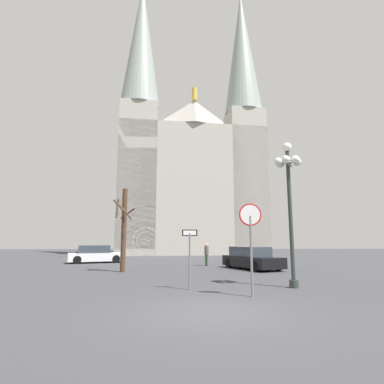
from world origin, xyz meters
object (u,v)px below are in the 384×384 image
at_px(stop_sign, 251,231).
at_px(cathedral, 191,160).
at_px(parked_car_far_black, 251,259).
at_px(street_lamp, 289,185).
at_px(pedestrian_walking, 207,252).
at_px(parked_car_near_white, 96,255).
at_px(one_way_arrow_sign, 190,252).
at_px(bare_tree, 124,227).

bearing_deg(stop_sign, cathedral, 91.78).
distance_m(stop_sign, parked_car_far_black, 10.21).
distance_m(street_lamp, parked_car_far_black, 8.68).
distance_m(street_lamp, pedestrian_walking, 11.45).
bearing_deg(street_lamp, cathedral, 95.86).
xyz_separation_m(parked_car_near_white, pedestrian_walking, (9.06, -3.30, 0.31)).
height_order(one_way_arrow_sign, parked_car_near_white, one_way_arrow_sign).
bearing_deg(bare_tree, street_lamp, -38.81).
xyz_separation_m(bare_tree, parked_car_far_black, (8.10, 1.59, -1.95)).
bearing_deg(parked_car_near_white, cathedral, 61.89).
bearing_deg(bare_tree, one_way_arrow_sign, -60.48).
relative_size(street_lamp, parked_car_near_white, 1.24).
bearing_deg(stop_sign, street_lamp, 41.90).
height_order(bare_tree, pedestrian_walking, bare_tree).
height_order(cathedral, parked_car_near_white, cathedral).
xyz_separation_m(stop_sign, street_lamp, (2.09, 1.87, 1.94)).
bearing_deg(stop_sign, parked_car_far_black, 77.09).
bearing_deg(street_lamp, pedestrian_walking, 103.44).
height_order(street_lamp, pedestrian_walking, street_lamp).
bearing_deg(one_way_arrow_sign, pedestrian_walking, 81.94).
height_order(stop_sign, parked_car_far_black, stop_sign).
bearing_deg(pedestrian_walking, parked_car_far_black, -45.10).
bearing_deg(street_lamp, parked_car_near_white, 129.68).
relative_size(one_way_arrow_sign, parked_car_near_white, 0.47).
xyz_separation_m(one_way_arrow_sign, parked_car_far_black, (4.29, 8.32, -0.75)).
bearing_deg(pedestrian_walking, street_lamp, -76.56).
height_order(one_way_arrow_sign, pedestrian_walking, one_way_arrow_sign).
height_order(cathedral, street_lamp, cathedral).
height_order(parked_car_far_black, pedestrian_walking, pedestrian_walking).
height_order(cathedral, bare_tree, cathedral).
distance_m(stop_sign, street_lamp, 3.41).
bearing_deg(bare_tree, cathedral, 78.38).
xyz_separation_m(cathedral, parked_car_far_black, (3.25, -22.03, -12.51)).
height_order(bare_tree, parked_car_far_black, bare_tree).
bearing_deg(street_lamp, parked_car_far_black, 88.79).
bearing_deg(cathedral, one_way_arrow_sign, -91.97).
height_order(one_way_arrow_sign, street_lamp, street_lamp).
bearing_deg(pedestrian_walking, bare_tree, -141.19).
relative_size(one_way_arrow_sign, pedestrian_walking, 1.39).
bearing_deg(parked_car_far_black, stop_sign, -102.91).
bearing_deg(parked_car_near_white, stop_sign, -59.03).
height_order(stop_sign, one_way_arrow_sign, stop_sign).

